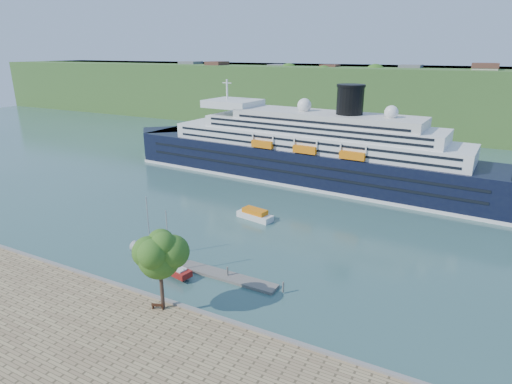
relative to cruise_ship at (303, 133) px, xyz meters
name	(u,v)px	position (x,y,z in m)	size (l,w,h in m)	color
ground	(136,297)	(0.65, -59.06, -11.67)	(400.00, 400.00, 0.00)	#2E524D
far_hillside	(383,97)	(0.65, 85.94, 0.33)	(400.00, 50.00, 24.00)	#385F26
quay_coping	(134,290)	(0.65, -59.26, -10.52)	(220.00, 0.50, 0.30)	slate
cruise_ship	(303,133)	(0.00, 0.00, 0.00)	(103.91, 15.13, 23.33)	black
park_bench	(158,305)	(6.04, -60.92, -10.20)	(1.47, 0.60, 0.94)	#442413
promenade_tree	(160,267)	(6.52, -60.56, -5.22)	(6.58, 6.58, 10.90)	#275A17
floating_pontoon	(215,273)	(6.54, -49.36, -11.45)	(19.22, 2.35, 0.43)	gray
sailboat_white_near	(151,230)	(-4.53, -49.48, -6.95)	(7.30, 2.03, 9.42)	silver
sailboat_red	(171,245)	(1.32, -52.30, -7.06)	(7.14, 1.98, 9.22)	maroon
tender_launch	(255,214)	(1.82, -28.17, -10.67)	(7.21, 2.47, 1.99)	orange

